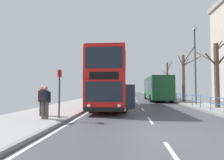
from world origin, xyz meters
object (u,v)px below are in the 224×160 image
(bare_tree_far_01, at_px, (184,76))
(bare_tree_far_02, at_px, (217,72))
(pedestrian_with_backpack, at_px, (45,100))
(background_bus_far_lane, at_px, (156,88))
(pedestrian_companion, at_px, (43,99))
(bus_stop_sign_near, at_px, (59,88))
(street_lamp_far_side, at_px, (195,60))
(bare_tree_far_00, at_px, (167,79))
(double_decker_bus_main, at_px, (111,81))

(bare_tree_far_01, relative_size, bare_tree_far_02, 1.13)
(pedestrian_with_backpack, xyz_separation_m, bare_tree_far_01, (10.65, 12.68, 2.05))
(background_bus_far_lane, bearing_deg, bare_tree_far_02, -72.15)
(pedestrian_companion, height_order, bare_tree_far_02, bare_tree_far_02)
(bus_stop_sign_near, height_order, street_lamp_far_side, street_lamp_far_side)
(bare_tree_far_01, height_order, bare_tree_far_02, bare_tree_far_01)
(bare_tree_far_02, bearing_deg, bare_tree_far_01, 96.58)
(bare_tree_far_00, bearing_deg, bare_tree_far_02, -90.92)
(bare_tree_far_00, xyz_separation_m, bare_tree_far_02, (-0.32, -19.77, -0.55))
(double_decker_bus_main, height_order, bare_tree_far_00, bare_tree_far_00)
(background_bus_far_lane, bearing_deg, bus_stop_sign_near, -114.81)
(double_decker_bus_main, relative_size, background_bus_far_lane, 1.01)
(double_decker_bus_main, bearing_deg, background_bus_far_lane, 61.36)
(background_bus_far_lane, bearing_deg, double_decker_bus_main, -118.64)
(bare_tree_far_02, bearing_deg, pedestrian_companion, -155.48)
(background_bus_far_lane, height_order, pedestrian_with_backpack, background_bus_far_lane)
(double_decker_bus_main, relative_size, street_lamp_far_side, 1.35)
(background_bus_far_lane, relative_size, bare_tree_far_00, 1.48)
(pedestrian_companion, bearing_deg, street_lamp_far_side, 36.94)
(double_decker_bus_main, height_order, street_lamp_far_side, street_lamp_far_side)
(double_decker_bus_main, bearing_deg, street_lamp_far_side, 19.75)
(background_bus_far_lane, relative_size, bare_tree_far_02, 1.78)
(bare_tree_far_00, bearing_deg, pedestrian_with_backpack, -113.98)
(pedestrian_with_backpack, bearing_deg, background_bus_far_lane, 64.05)
(pedestrian_with_backpack, xyz_separation_m, pedestrian_companion, (-0.62, 1.02, -0.00))
(pedestrian_with_backpack, height_order, bus_stop_sign_near, bus_stop_sign_near)
(bare_tree_far_01, bearing_deg, street_lamp_far_side, -86.80)
(double_decker_bus_main, xyz_separation_m, bare_tree_far_00, (9.01, 19.56, 1.24))
(pedestrian_companion, relative_size, street_lamp_far_side, 0.22)
(street_lamp_far_side, bearing_deg, bus_stop_sign_near, -137.94)
(pedestrian_companion, bearing_deg, bare_tree_far_01, 45.96)
(bare_tree_far_02, bearing_deg, bus_stop_sign_near, -150.50)
(street_lamp_far_side, bearing_deg, double_decker_bus_main, -160.25)
(background_bus_far_lane, relative_size, bus_stop_sign_near, 4.06)
(pedestrian_companion, bearing_deg, bare_tree_far_00, 64.01)
(double_decker_bus_main, distance_m, street_lamp_far_side, 8.95)
(street_lamp_far_side, relative_size, bare_tree_far_02, 1.33)
(double_decker_bus_main, relative_size, bare_tree_far_00, 1.50)
(bare_tree_far_01, bearing_deg, background_bus_far_lane, 122.84)
(bare_tree_far_00, bearing_deg, bus_stop_sign_near, -113.21)
(bus_stop_sign_near, height_order, bare_tree_far_00, bare_tree_far_00)
(background_bus_far_lane, bearing_deg, bare_tree_far_01, -57.16)
(background_bus_far_lane, bearing_deg, pedestrian_companion, -119.17)
(bus_stop_sign_near, bearing_deg, bare_tree_far_00, 66.79)
(double_decker_bus_main, distance_m, pedestrian_companion, 6.67)
(bus_stop_sign_near, bearing_deg, bare_tree_far_01, 50.69)
(double_decker_bus_main, bearing_deg, pedestrian_with_backpack, -111.73)
(bare_tree_far_00, distance_m, bare_tree_far_02, 19.78)
(bare_tree_far_01, bearing_deg, bare_tree_far_00, 85.66)
(bus_stop_sign_near, bearing_deg, street_lamp_far_side, 42.06)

